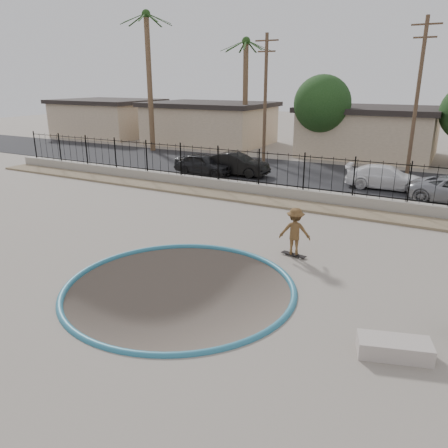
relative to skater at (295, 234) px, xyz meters
name	(u,v)px	position (x,y,z in m)	size (l,w,h in m)	color
ground	(311,213)	(-2.16, 9.00, -1.94)	(120.00, 120.00, 2.20)	slate
bowl_pit	(180,288)	(-2.16, -4.00, -0.84)	(6.84, 6.84, 1.80)	#473D36
coping_ring	(180,288)	(-2.16, -4.00, -0.84)	(7.04, 7.04, 0.20)	#286A84
rock_strip	(295,205)	(-2.16, 6.20, -0.79)	(42.00, 1.60, 0.11)	#877558
retaining_wall	(303,195)	(-2.16, 7.30, -0.54)	(42.00, 0.45, 0.60)	gray
fence	(304,172)	(-2.16, 7.30, 0.66)	(40.00, 0.04, 1.80)	black
street	(336,176)	(-2.16, 14.00, -0.82)	(90.00, 8.00, 0.04)	black
house_west_far	(108,117)	(-30.16, 23.50, 1.13)	(10.60, 8.60, 3.90)	tan
house_west	(210,123)	(-17.16, 23.50, 1.13)	(11.60, 8.60, 3.90)	tan
house_center	(369,131)	(-2.16, 23.50, 1.13)	(10.60, 8.60, 3.90)	tan
palm_left	(148,54)	(-19.16, 17.00, 7.11)	(2.30, 2.30, 11.30)	brown
palm_mid	(246,70)	(-12.16, 21.00, 5.85)	(2.30, 2.30, 9.30)	brown
utility_pole_left	(265,98)	(-8.16, 16.00, 3.86)	(1.70, 0.24, 9.00)	#473323
utility_pole_mid	(417,97)	(1.84, 16.00, 4.11)	(1.70, 0.24, 9.50)	#473323
street_tree_left	(322,104)	(-5.16, 20.00, 3.35)	(4.32, 4.32, 6.36)	#473323
skater	(295,234)	(0.00, 0.00, 0.00)	(1.09, 0.62, 1.68)	brown
skateboard	(294,254)	(0.00, 0.00, -0.78)	(0.94, 0.39, 0.08)	black
concrete_ledge	(394,348)	(4.01, -4.50, -0.64)	(1.60, 0.70, 0.40)	#ABA098
car_a	(204,164)	(-9.98, 10.40, -0.13)	(1.60, 3.97, 1.35)	black
car_b	(236,164)	(-8.02, 11.21, -0.09)	(1.50, 4.31, 1.42)	black
car_c	(386,177)	(1.17, 12.00, -0.15)	(1.83, 4.49, 1.30)	white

